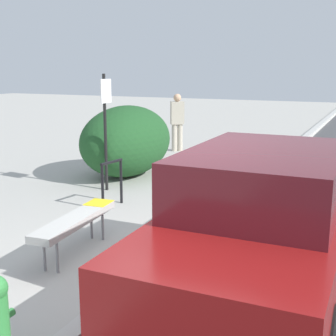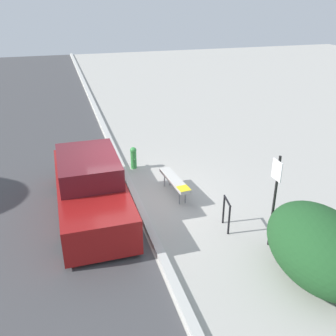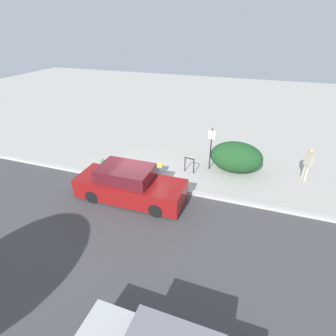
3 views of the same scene
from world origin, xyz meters
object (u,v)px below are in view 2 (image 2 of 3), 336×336
bike_rack (227,211)px  bench (175,181)px  sign_post (275,194)px  fire_hydrant (133,157)px  parked_car_near (91,188)px

bike_rack → bench: bearing=-161.1°
sign_post → fire_hydrant: bearing=-157.3°
parked_car_near → sign_post: bearing=53.6°
parked_car_near → fire_hydrant: bearing=144.6°
fire_hydrant → bike_rack: bearing=19.2°
bench → parked_car_near: 2.46m
fire_hydrant → parked_car_near: 2.92m
sign_post → fire_hydrant: (-5.17, -2.17, -0.98)m
bench → sign_post: sign_post is taller
sign_post → parked_car_near: sign_post is taller
fire_hydrant → parked_car_near: bearing=-35.1°
bike_rack → sign_post: 1.45m
bench → bike_rack: size_ratio=2.05×
fire_hydrant → parked_car_near: parked_car_near is taller
bike_rack → parked_car_near: bearing=-120.7°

